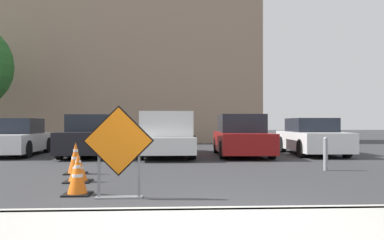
# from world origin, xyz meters

# --- Properties ---
(ground_plane) EXTENTS (96.00, 96.00, 0.00)m
(ground_plane) POSITION_xyz_m (0.00, 10.00, 0.00)
(ground_plane) COLOR #333335
(curb_lip) EXTENTS (28.29, 0.20, 0.14)m
(curb_lip) POSITION_xyz_m (0.00, 0.00, 0.07)
(curb_lip) COLOR #ADAAA3
(curb_lip) RESTS_ON ground_plane
(road_closed_sign) EXTENTS (1.16, 0.20, 1.53)m
(road_closed_sign) POSITION_xyz_m (-1.31, 1.37, 0.83)
(road_closed_sign) COLOR black
(road_closed_sign) RESTS_ON ground_plane
(traffic_cone_nearest) EXTENTS (0.45, 0.45, 0.66)m
(traffic_cone_nearest) POSITION_xyz_m (-2.07, 1.72, 0.32)
(traffic_cone_nearest) COLOR black
(traffic_cone_nearest) RESTS_ON ground_plane
(traffic_cone_second) EXTENTS (0.53, 0.53, 0.58)m
(traffic_cone_second) POSITION_xyz_m (-2.41, 3.15, 0.28)
(traffic_cone_second) COLOR black
(traffic_cone_second) RESTS_ON ground_plane
(traffic_cone_third) EXTENTS (0.48, 0.48, 0.77)m
(traffic_cone_third) POSITION_xyz_m (-2.78, 4.38, 0.38)
(traffic_cone_third) COLOR black
(traffic_cone_third) RESTS_ON ground_plane
(parked_car_nearest) EXTENTS (1.92, 4.08, 1.41)m
(parked_car_nearest) POSITION_xyz_m (-6.39, 9.78, 0.65)
(parked_car_nearest) COLOR white
(parked_car_nearest) RESTS_ON ground_plane
(parked_car_second) EXTENTS (1.99, 4.64, 1.54)m
(parked_car_second) POSITION_xyz_m (-3.54, 9.59, 0.71)
(parked_car_second) COLOR black
(parked_car_second) RESTS_ON ground_plane
(pickup_truck) EXTENTS (2.08, 5.40, 1.62)m
(pickup_truck) POSITION_xyz_m (-0.68, 9.08, 0.74)
(pickup_truck) COLOR silver
(pickup_truck) RESTS_ON ground_plane
(parked_car_third) EXTENTS (1.99, 4.25, 1.56)m
(parked_car_third) POSITION_xyz_m (2.16, 9.13, 0.70)
(parked_car_third) COLOR maroon
(parked_car_third) RESTS_ON ground_plane
(parked_car_fourth) EXTENTS (1.91, 4.20, 1.42)m
(parked_car_fourth) POSITION_xyz_m (5.00, 9.55, 0.66)
(parked_car_fourth) COLOR white
(parked_car_fourth) RESTS_ON ground_plane
(bollard_nearest) EXTENTS (0.12, 0.12, 0.88)m
(bollard_nearest) POSITION_xyz_m (3.55, 4.72, 0.46)
(bollard_nearest) COLOR gray
(bollard_nearest) RESTS_ON ground_plane
(building_facade_backdrop) EXTENTS (16.15, 5.00, 8.95)m
(building_facade_backdrop) POSITION_xyz_m (-3.03, 20.09, 4.47)
(building_facade_backdrop) COLOR gray
(building_facade_backdrop) RESTS_ON ground_plane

